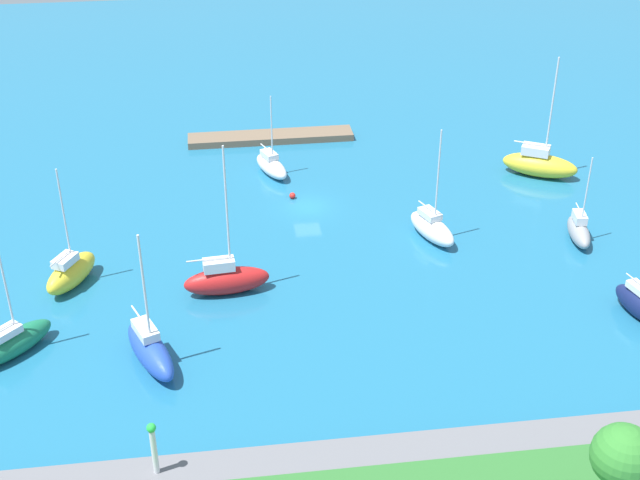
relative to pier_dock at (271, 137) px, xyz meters
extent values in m
plane|color=#1E668C|center=(-2.15, 16.35, -0.38)|extent=(160.00, 160.00, 0.00)
cube|color=brown|center=(0.00, 0.00, 0.00)|extent=(18.30, 3.03, 0.75)
cube|color=slate|center=(-2.15, 50.51, 0.19)|extent=(58.06, 2.67, 1.14)
cylinder|color=silver|center=(10.97, 50.51, 2.36)|extent=(0.36, 0.36, 3.20)
sphere|color=green|center=(10.97, 50.51, 4.21)|extent=(0.56, 0.56, 0.56)
sphere|color=#337F2D|center=(-14.12, 57.25, 5.29)|extent=(3.54, 3.54, 3.54)
ellipsoid|color=yellow|center=(-26.48, 12.71, 0.78)|extent=(7.90, 6.05, 2.32)
cube|color=silver|center=(-25.95, 12.41, 2.40)|extent=(3.16, 2.74, 0.92)
cylinder|color=silver|center=(-26.81, 12.89, 7.06)|extent=(0.18, 0.18, 10.24)
cylinder|color=silver|center=(-25.39, 12.10, 3.01)|extent=(2.90, 1.72, 0.14)
ellipsoid|color=white|center=(0.63, 8.70, 0.48)|extent=(3.88, 6.03, 1.71)
cube|color=silver|center=(0.80, 8.27, 1.63)|extent=(1.83, 2.34, 0.60)
cylinder|color=silver|center=(0.52, 8.97, 4.76)|extent=(0.14, 0.14, 6.85)
cylinder|color=silver|center=(1.02, 7.72, 2.08)|extent=(1.09, 2.54, 0.11)
ellipsoid|color=gray|center=(-25.25, 25.92, 0.50)|extent=(2.42, 5.46, 1.75)
cube|color=silver|center=(-25.32, 25.51, 1.76)|extent=(1.26, 2.02, 0.77)
cylinder|color=silver|center=(-25.21, 26.18, 4.61)|extent=(0.13, 0.13, 6.47)
cylinder|color=silver|center=(-25.40, 25.01, 2.29)|extent=(0.47, 2.36, 0.10)
ellipsoid|color=#19724C|center=(21.60, 36.16, 0.57)|extent=(5.83, 6.01, 1.89)
cube|color=silver|center=(21.96, 36.53, 1.80)|extent=(2.44, 2.48, 0.57)
cylinder|color=silver|center=(21.38, 35.92, 6.00)|extent=(0.15, 0.15, 8.96)
ellipsoid|color=red|center=(6.04, 30.18, 0.76)|extent=(7.04, 2.63, 2.27)
cube|color=silver|center=(6.59, 30.23, 2.35)|extent=(2.58, 1.43, 0.91)
cylinder|color=silver|center=(5.69, 30.15, 7.20)|extent=(0.17, 0.17, 10.61)
cylinder|color=silver|center=(7.40, 30.30, 2.95)|extent=(3.43, 0.43, 0.13)
ellipsoid|color=#2347B2|center=(11.78, 38.64, 0.75)|extent=(4.71, 7.50, 2.26)
cube|color=silver|center=(12.01, 38.10, 2.22)|extent=(2.15, 2.89, 0.67)
cylinder|color=silver|center=(11.64, 38.97, 6.15)|extent=(0.17, 0.17, 8.52)
cylinder|color=silver|center=(12.33, 37.33, 2.71)|extent=(1.51, 3.34, 0.14)
ellipsoid|color=#141E4C|center=(-25.31, 37.60, 0.63)|extent=(2.85, 5.44, 2.02)
cube|color=silver|center=(-25.21, 37.19, 1.90)|extent=(1.41, 2.05, 0.53)
cylinder|color=silver|center=(-25.11, 36.78, 2.32)|extent=(0.62, 2.16, 0.10)
ellipsoid|color=yellow|center=(18.54, 27.31, 0.76)|extent=(4.69, 6.24, 2.27)
cube|color=silver|center=(18.77, 27.73, 2.23)|extent=(2.13, 2.49, 0.67)
cylinder|color=silver|center=(18.40, 27.05, 5.92)|extent=(0.14, 0.14, 8.06)
cylinder|color=silver|center=(19.02, 28.19, 2.72)|extent=(1.35, 2.34, 0.11)
ellipsoid|color=white|center=(-12.42, 23.84, 0.62)|extent=(4.05, 6.47, 1.99)
cube|color=silver|center=(-12.25, 23.38, 1.91)|extent=(1.92, 2.50, 0.58)
cylinder|color=silver|center=(-12.52, 24.13, 5.92)|extent=(0.15, 0.15, 8.60)
cylinder|color=silver|center=(-12.08, 22.90, 2.35)|extent=(1.00, 2.50, 0.12)
sphere|color=red|center=(-0.91, 14.41, -0.07)|extent=(0.61, 0.61, 0.61)
camera|label=1|loc=(6.34, 88.36, 38.03)|focal=48.13mm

